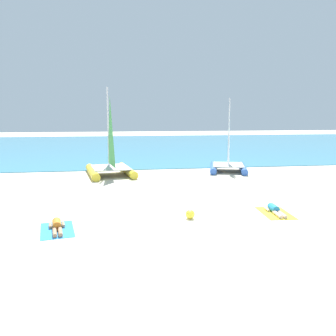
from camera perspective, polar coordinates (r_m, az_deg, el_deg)
The scene contains 9 objects.
ground_plane at distance 22.39m, azimuth -1.61°, elevation -1.41°, with size 120.00×120.00×0.00m, color beige.
ocean_water at distance 45.00m, azimuth -5.18°, elevation 3.72°, with size 120.00×40.00×0.05m, color teal.
sailboat_blue at distance 24.75m, azimuth 9.86°, elevation 1.21°, with size 3.49×4.45×5.09m.
sailboat_yellow at distance 23.05m, azimuth -9.44°, elevation 0.92°, with size 3.48×4.79×5.74m.
towel_left at distance 12.80m, azimuth -17.72°, elevation -9.64°, with size 1.10×1.90×0.01m, color #338CD8.
sunbather_left at distance 12.82m, azimuth -17.75°, elevation -9.02°, with size 0.68×1.56×0.30m.
towel_right at distance 14.84m, azimuth 17.18°, elevation -7.06°, with size 1.10×1.90×0.01m, color yellow.
sunbather_right at distance 14.87m, azimuth 17.10°, elevation -6.53°, with size 0.57×1.57×0.30m.
beach_ball at distance 13.43m, azimuth 3.65°, elevation -7.58°, with size 0.36×0.36×0.36m, color yellow.
Camera 1 is at (-2.67, -11.87, 3.96)m, focal length 37.18 mm.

